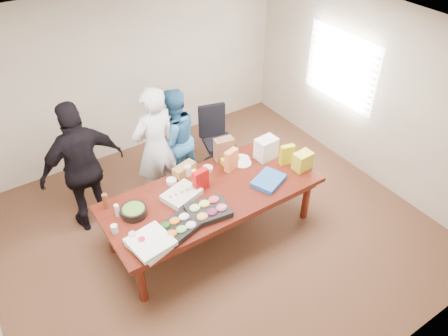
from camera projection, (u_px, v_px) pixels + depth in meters
floor at (213, 233)px, 5.98m from camera, size 5.50×5.00×0.02m
ceiling at (209, 43)px, 4.30m from camera, size 5.50×5.00×0.02m
wall_back at (126, 75)px, 6.78m from camera, size 5.50×0.04×2.70m
wall_front at (376, 306)px, 3.51m from camera, size 5.50×0.04×2.70m
wall_right at (370, 92)px, 6.34m from camera, size 0.04×5.00×2.70m
window_panel at (340, 68)px, 6.63m from camera, size 0.03×1.40×1.10m
window_blinds at (339, 69)px, 6.61m from camera, size 0.04×1.36×1.00m
conference_table at (213, 213)px, 5.75m from camera, size 2.80×1.20×0.75m
office_chair at (219, 141)px, 6.84m from camera, size 0.63×0.63×1.01m
person_center at (156, 147)px, 5.99m from camera, size 0.72×0.52×1.83m
person_right at (174, 139)px, 6.37m from camera, size 0.81×0.65×1.58m
person_left at (83, 168)px, 5.57m from camera, size 1.15×0.54×1.91m
veggie_tray at (178, 228)px, 4.96m from camera, size 0.53×0.46×0.07m
fruit_tray at (208, 211)px, 5.18m from camera, size 0.54×0.45×0.07m
sheet_cake at (182, 195)px, 5.41m from camera, size 0.52×0.45×0.08m
salad_bowl at (134, 211)px, 5.15m from camera, size 0.32×0.32×0.10m
chip_bag_blue at (269, 181)px, 5.64m from camera, size 0.51×0.45×0.06m
chip_bag_red at (201, 180)px, 5.45m from camera, size 0.22×0.11×0.30m
chip_bag_yellow at (287, 155)px, 5.89m from camera, size 0.21×0.12×0.29m
chip_bag_orange at (231, 160)px, 5.78m from camera, size 0.21×0.14×0.31m
mayo_jar at (188, 171)px, 5.74m from camera, size 0.11×0.11×0.14m
mustard_bottle at (194, 176)px, 5.62m from camera, size 0.06×0.06×0.18m
dressing_bottle at (106, 201)px, 5.22m from camera, size 0.08×0.08×0.21m
ranch_bottle at (117, 210)px, 5.12m from camera, size 0.07×0.07×0.17m
banana_bunch at (229, 159)px, 5.99m from camera, size 0.26×0.16×0.09m
bread_loaf at (184, 169)px, 5.77m from camera, size 0.35×0.22×0.13m
kraft_bag at (224, 149)px, 5.95m from camera, size 0.28×0.19×0.33m
red_cup at (142, 242)px, 4.77m from camera, size 0.10×0.10×0.11m
clear_cup_a at (133, 237)px, 4.82m from camera, size 0.10×0.10×0.11m
clear_cup_b at (115, 229)px, 4.92m from camera, size 0.10×0.10×0.11m
pizza_box_lower at (152, 243)px, 4.79m from camera, size 0.53×0.53×0.05m
pizza_box_upper at (150, 242)px, 4.74m from camera, size 0.49×0.49×0.05m
plate_a at (243, 163)px, 5.98m from camera, size 0.29×0.29×0.01m
plate_b at (242, 159)px, 6.05m from camera, size 0.23×0.23×0.01m
dip_bowl_a at (208, 169)px, 5.84m from camera, size 0.14×0.14×0.06m
dip_bowl_b at (171, 181)px, 5.63m from camera, size 0.17×0.17×0.05m
grocery_bag_white at (266, 148)px, 5.99m from camera, size 0.30×0.22×0.31m
grocery_bag_yellow at (303, 161)px, 5.82m from camera, size 0.26×0.19×0.25m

